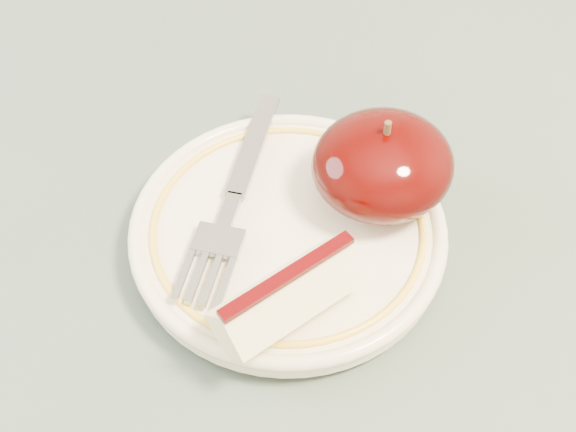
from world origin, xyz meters
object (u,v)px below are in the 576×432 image
object	(u,v)px
fork	(234,197)
plate	(288,231)
apple_half	(383,165)
table	(284,376)

from	to	relation	value
fork	plate	bearing A→B (deg)	-107.18
apple_half	fork	distance (m)	0.09
apple_half	fork	world-z (taller)	apple_half
table	plate	xyz separation A→B (m)	(0.02, 0.04, 0.10)
table	apple_half	distance (m)	0.16
table	plate	size ratio (longest dim) A/B	4.95
plate	table	bearing A→B (deg)	-113.98
table	apple_half	size ratio (longest dim) A/B	11.04
table	plate	bearing A→B (deg)	66.02
table	apple_half	xyz separation A→B (m)	(0.07, 0.04, 0.13)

